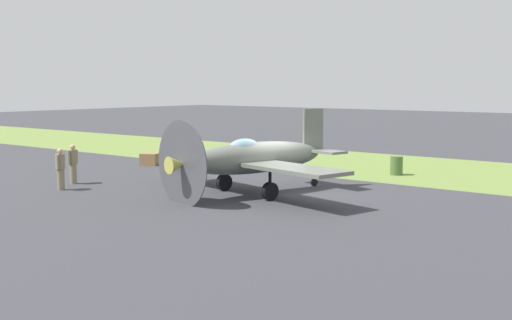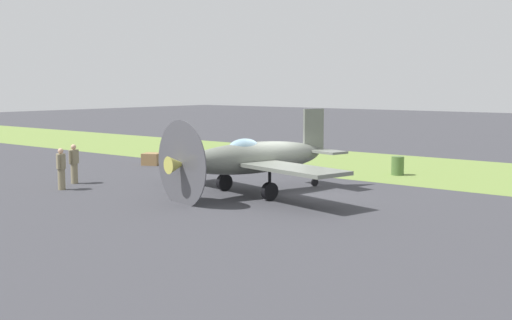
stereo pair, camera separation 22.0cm
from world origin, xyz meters
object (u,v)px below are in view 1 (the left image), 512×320
(airplane_lead, at_px, (253,158))
(supply_crate, at_px, (150,159))
(fuel_drum, at_px, (396,166))
(ground_crew_mechanic, at_px, (60,168))
(ground_crew_chief, at_px, (73,163))

(airplane_lead, bearing_deg, supply_crate, -8.32)
(fuel_drum, bearing_deg, airplane_lead, 77.22)
(airplane_lead, xyz_separation_m, ground_crew_mechanic, (6.89, 4.10, -0.54))
(ground_crew_chief, height_order, fuel_drum, ground_crew_chief)
(ground_crew_mechanic, height_order, supply_crate, ground_crew_mechanic)
(fuel_drum, bearing_deg, ground_crew_mechanic, 55.20)
(supply_crate, bearing_deg, airplane_lead, 158.97)
(ground_crew_mechanic, height_order, fuel_drum, ground_crew_mechanic)
(fuel_drum, bearing_deg, ground_crew_chief, 48.99)
(fuel_drum, xyz_separation_m, supply_crate, (12.21, 4.68, -0.13))
(airplane_lead, height_order, fuel_drum, airplane_lead)
(airplane_lead, xyz_separation_m, supply_crate, (10.25, -3.94, -1.13))
(fuel_drum, height_order, supply_crate, fuel_drum)
(fuel_drum, bearing_deg, supply_crate, 20.99)
(airplane_lead, height_order, ground_crew_mechanic, airplane_lead)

